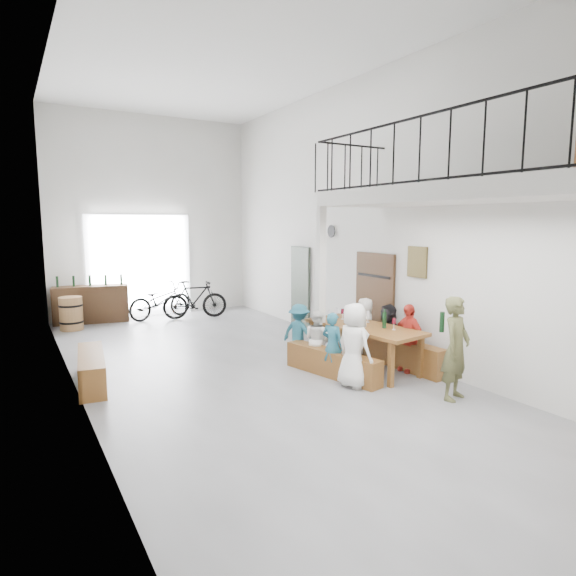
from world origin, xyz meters
TOP-DOWN VIEW (x-y plane):
  - floor at (0.00, 0.00)m, footprint 12.00×12.00m
  - room_walls at (0.00, 0.00)m, footprint 12.00×12.00m
  - gateway_portal at (-0.40, 5.94)m, footprint 2.80×0.08m
  - right_wall_decor at (2.70, -1.87)m, footprint 0.07×8.28m
  - balcony at (1.98, -3.13)m, footprint 1.52×5.62m
  - tasting_table at (1.82, -1.07)m, footprint 1.19×2.29m
  - bench_inner at (1.10, -1.12)m, footprint 0.72×1.94m
  - bench_wall at (2.45, -1.17)m, footprint 0.40×2.22m
  - tableware at (1.81, -0.95)m, footprint 0.63×1.36m
  - side_bench at (-2.50, 0.49)m, footprint 0.61×1.81m
  - oak_barrel at (-2.31, 4.97)m, footprint 0.55×0.55m
  - serving_counter at (-1.75, 5.65)m, footprint 1.89×0.81m
  - counter_bottles at (-1.75, 5.63)m, footprint 1.56×0.37m
  - guest_left_a at (1.08, -1.73)m, footprint 0.51×0.71m
  - guest_left_b at (1.06, -1.17)m, footprint 0.39×0.47m
  - guest_left_c at (1.13, -0.62)m, footprint 0.49×0.58m
  - guest_left_d at (1.07, -0.10)m, footprint 0.66×0.81m
  - guest_right_a at (2.40, -1.57)m, footprint 0.30×0.71m
  - guest_right_b at (2.43, -1.01)m, footprint 0.46×1.07m
  - guest_right_c at (2.40, -0.39)m, footprint 0.56×0.66m
  - host_standing at (2.04, -2.90)m, footprint 0.65×0.53m
  - potted_plant at (2.45, 0.73)m, footprint 0.45×0.40m
  - bicycle_near at (-0.05, 5.26)m, footprint 1.98×1.15m
  - bicycle_far at (0.77, 4.82)m, footprint 1.79×0.81m

SIDE VIEW (x-z plane):
  - floor at x=0.00m, z-range 0.00..0.00m
  - bench_inner at x=1.10m, z-range 0.00..0.44m
  - potted_plant at x=2.45m, z-range 0.00..0.45m
  - side_bench at x=-2.50m, z-range 0.00..0.50m
  - bench_wall at x=2.45m, z-range 0.00..0.51m
  - oak_barrel at x=-2.31m, z-range 0.00..0.81m
  - serving_counter at x=-1.75m, z-range 0.00..0.97m
  - bicycle_near at x=-0.05m, z-range 0.00..0.98m
  - bicycle_far at x=0.77m, z-range 0.00..1.04m
  - guest_left_c at x=1.13m, z-range 0.00..1.05m
  - guest_left_d at x=1.07m, z-range 0.00..1.09m
  - guest_left_b at x=1.06m, z-range 0.00..1.11m
  - guest_right_b at x=2.43m, z-range 0.00..1.11m
  - guest_right_c at x=2.40m, z-range 0.00..1.14m
  - guest_right_a at x=2.40m, z-range 0.00..1.20m
  - guest_left_a at x=1.08m, z-range 0.00..1.35m
  - tasting_table at x=1.82m, z-range 0.31..1.10m
  - host_standing at x=2.04m, z-range 0.00..1.53m
  - tableware at x=1.81m, z-range 0.74..1.09m
  - counter_bottles at x=-1.75m, z-range 0.97..1.25m
  - gateway_portal at x=-0.40m, z-range 0.00..2.80m
  - right_wall_decor at x=2.70m, z-range -0.80..4.28m
  - balcony at x=1.98m, z-range 0.97..4.96m
  - room_walls at x=0.00m, z-range -2.45..9.55m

